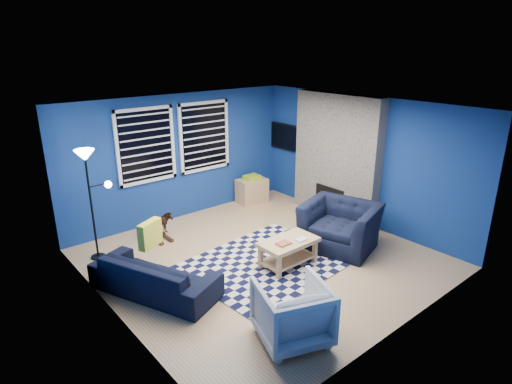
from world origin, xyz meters
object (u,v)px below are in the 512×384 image
Objects in this scene: tv at (287,137)px; floor_lamp at (88,170)px; armchair_big at (340,226)px; armchair_bent at (292,312)px; sofa at (155,275)px; rocking_horse at (158,224)px; cabinet at (252,190)px; coffee_table at (288,248)px.

tv is 4.52m from floor_lamp.
armchair_big reaches higher than armchair_bent.
tv is 0.82× the size of armchair_big.
tv is 0.53× the size of sofa.
armchair_big is at bearing -118.99° from rocking_horse.
armchair_big is at bearing -34.46° from floor_lamp.
armchair_bent is (-3.51, -3.77, -1.02)m from tv.
floor_lamp is at bearing 107.39° from rocking_horse.
armchair_bent is at bearing -80.20° from armchair_big.
sofa is at bearing -81.84° from floor_lamp.
floor_lamp is at bearing -177.51° from tv.
floor_lamp reaches higher than armchair_big.
armchair_bent reaches higher than sofa.
tv reaches higher than cabinet.
armchair_big is 1.79× the size of cabinet.
armchair_big reaches higher than coffee_table.
floor_lamp is at bearing 134.65° from coffee_table.
coffee_table is at bearing -131.44° from sofa.
coffee_table is 0.51× the size of floor_lamp.
sofa is 2.76× the size of cabinet.
tv is 1.43m from cabinet.
rocking_horse reaches higher than coffee_table.
sofa is at bearing -144.69° from cabinet.
coffee_table is at bearing -112.98° from cabinet.
tv is 1.47× the size of cabinet.
armchair_big is 4.27m from floor_lamp.
armchair_bent reaches higher than coffee_table.
armchair_bent is at bearing 178.44° from sofa.
armchair_big is at bearing -3.91° from coffee_table.
rocking_horse is at bearing -176.88° from tv.
sofa is at bearing 161.42° from coffee_table.
rocking_horse is at bearing 116.01° from coffee_table.
floor_lamp reaches higher than rocking_horse.
tv is 2.94m from armchair_big.
armchair_big is (3.17, -0.75, 0.12)m from sofa.
floor_lamp is (-1.00, 3.58, 1.14)m from armchair_bent.
armchair_bent is at bearing -132.93° from tv.
tv is 4.78m from sofa.
cabinet reaches higher than rocking_horse.
floor_lamp is (-4.51, -0.20, 0.12)m from tv.
sofa is 3.95m from cabinet.
tv is at bearing 46.90° from coffee_table.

